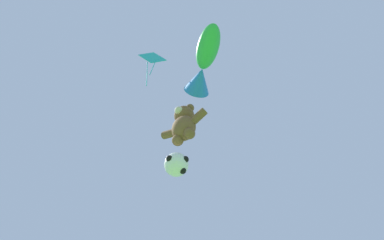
{
  "coord_description": "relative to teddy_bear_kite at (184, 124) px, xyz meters",
  "views": [
    {
      "loc": [
        4.74,
        -0.58,
        1.11
      ],
      "look_at": [
        1.33,
        4.15,
        10.02
      ],
      "focal_mm": 35.0,
      "sensor_mm": 36.0,
      "label": 1
    }
  ],
  "objects": [
    {
      "name": "fish_kite_emerald",
      "position": [
        1.38,
        -0.82,
        1.33
      ],
      "size": [
        2.33,
        2.18,
        0.87
      ],
      "color": "green"
    },
    {
      "name": "soccer_ball_kite",
      "position": [
        -0.34,
        0.16,
        -1.59
      ],
      "size": [
        0.78,
        0.77,
        0.71
      ],
      "color": "white"
    },
    {
      "name": "teddy_bear_kite",
      "position": [
        0.0,
        0.0,
        0.0
      ],
      "size": [
        1.74,
        0.77,
        1.76
      ],
      "color": "brown"
    },
    {
      "name": "diamond_kite",
      "position": [
        -1.11,
        -0.91,
        4.78
      ],
      "size": [
        0.85,
        0.93,
        2.79
      ],
      "color": "#19ADB2"
    }
  ]
}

